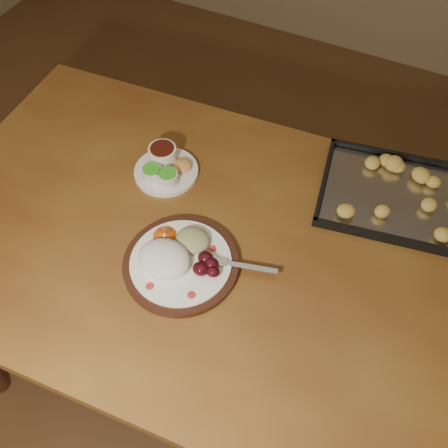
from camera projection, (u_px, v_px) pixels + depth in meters
The scene contains 5 objects.
ground at pixel (169, 331), 1.87m from camera, with size 4.00×4.00×0.00m, color brown.
dining_table at pixel (218, 264), 1.28m from camera, with size 1.56×1.00×0.75m.
dinner_plate at pixel (178, 259), 1.15m from camera, with size 0.35×0.27×0.06m.
condiment_saucer at pixel (165, 167), 1.32m from camera, with size 0.17×0.17×0.06m.
baking_tray at pixel (399, 196), 1.27m from camera, with size 0.44×0.36×0.04m.
Camera 1 is at (0.53, -0.61, 1.75)m, focal length 40.00 mm.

